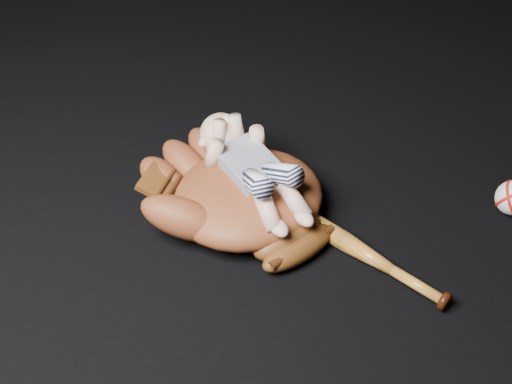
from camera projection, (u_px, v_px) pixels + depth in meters
The scene contains 3 objects.
baseball_glove at pixel (247, 191), 1.44m from camera, with size 0.39×0.45×0.14m, color #612A14, non-canonical shape.
newborn_baby at pixel (256, 168), 1.41m from camera, with size 0.16×0.35×0.14m, color #DDAB8F, non-canonical shape.
baseball_bat at pixel (356, 248), 1.38m from camera, with size 0.04×0.42×0.04m, color #A76420, non-canonical shape.
Camera 1 is at (-0.42, -0.88, 1.00)m, focal length 50.00 mm.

